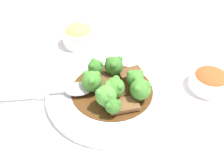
{
  "coord_description": "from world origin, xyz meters",
  "views": [
    {
      "loc": [
        0.04,
        -0.43,
        0.43
      ],
      "look_at": [
        0.0,
        0.0,
        0.03
      ],
      "focal_mm": 42.0,
      "sensor_mm": 36.0,
      "label": 1
    }
  ],
  "objects_px": {
    "beef_strip_1": "(130,73)",
    "broccoli_floret_1": "(92,81)",
    "beef_strip_2": "(124,105)",
    "broccoli_floret_6": "(140,89)",
    "beef_strip_0": "(108,83)",
    "broccoli_floret_5": "(114,87)",
    "broccoli_floret_2": "(106,95)",
    "broccoli_floret_7": "(135,78)",
    "broccoli_floret_4": "(115,65)",
    "broccoli_floret_3": "(96,67)",
    "main_plate": "(112,92)",
    "broccoli_floret_0": "(113,106)",
    "side_bowl_kimchi": "(210,80)",
    "side_bowl_appetizer": "(79,35)",
    "serving_spoon": "(71,90)"
  },
  "relations": [
    {
      "from": "broccoli_floret_4",
      "to": "serving_spoon",
      "type": "relative_size",
      "value": 0.26
    },
    {
      "from": "broccoli_floret_7",
      "to": "side_bowl_kimchi",
      "type": "distance_m",
      "value": 0.18
    },
    {
      "from": "main_plate",
      "to": "broccoli_floret_0",
      "type": "relative_size",
      "value": 8.27
    },
    {
      "from": "broccoli_floret_7",
      "to": "side_bowl_appetizer",
      "type": "distance_m",
      "value": 0.25
    },
    {
      "from": "broccoli_floret_4",
      "to": "broccoli_floret_7",
      "type": "height_order",
      "value": "broccoli_floret_4"
    },
    {
      "from": "broccoli_floret_2",
      "to": "side_bowl_kimchi",
      "type": "distance_m",
      "value": 0.26
    },
    {
      "from": "broccoli_floret_3",
      "to": "broccoli_floret_4",
      "type": "bearing_deg",
      "value": 10.04
    },
    {
      "from": "broccoli_floret_4",
      "to": "broccoli_floret_7",
      "type": "relative_size",
      "value": 1.23
    },
    {
      "from": "broccoli_floret_2",
      "to": "side_bowl_kimchi",
      "type": "height_order",
      "value": "broccoli_floret_2"
    },
    {
      "from": "broccoli_floret_6",
      "to": "side_bowl_kimchi",
      "type": "bearing_deg",
      "value": 23.92
    },
    {
      "from": "beef_strip_0",
      "to": "broccoli_floret_1",
      "type": "distance_m",
      "value": 0.04
    },
    {
      "from": "broccoli_floret_3",
      "to": "broccoli_floret_7",
      "type": "relative_size",
      "value": 1.11
    },
    {
      "from": "beef_strip_1",
      "to": "broccoli_floret_5",
      "type": "height_order",
      "value": "broccoli_floret_5"
    },
    {
      "from": "beef_strip_2",
      "to": "broccoli_floret_6",
      "type": "relative_size",
      "value": 1.44
    },
    {
      "from": "beef_strip_1",
      "to": "beef_strip_0",
      "type": "bearing_deg",
      "value": -141.93
    },
    {
      "from": "main_plate",
      "to": "broccoli_floret_5",
      "type": "xyz_separation_m",
      "value": [
        0.01,
        -0.02,
        0.04
      ]
    },
    {
      "from": "beef_strip_1",
      "to": "broccoli_floret_7",
      "type": "relative_size",
      "value": 1.46
    },
    {
      "from": "beef_strip_1",
      "to": "broccoli_floret_1",
      "type": "bearing_deg",
      "value": -144.77
    },
    {
      "from": "main_plate",
      "to": "side_bowl_appetizer",
      "type": "distance_m",
      "value": 0.23
    },
    {
      "from": "broccoli_floret_2",
      "to": "broccoli_floret_1",
      "type": "bearing_deg",
      "value": 128.82
    },
    {
      "from": "broccoli_floret_2",
      "to": "broccoli_floret_3",
      "type": "distance_m",
      "value": 0.1
    },
    {
      "from": "broccoli_floret_5",
      "to": "side_bowl_kimchi",
      "type": "bearing_deg",
      "value": 17.99
    },
    {
      "from": "broccoli_floret_2",
      "to": "broccoli_floret_6",
      "type": "relative_size",
      "value": 1.03
    },
    {
      "from": "beef_strip_0",
      "to": "broccoli_floret_2",
      "type": "xyz_separation_m",
      "value": [
        0.0,
        -0.07,
        0.02
      ]
    },
    {
      "from": "broccoli_floret_2",
      "to": "broccoli_floret_7",
      "type": "height_order",
      "value": "broccoli_floret_2"
    },
    {
      "from": "beef_strip_1",
      "to": "broccoli_floret_0",
      "type": "distance_m",
      "value": 0.13
    },
    {
      "from": "side_bowl_appetizer",
      "to": "broccoli_floret_5",
      "type": "bearing_deg",
      "value": -61.82
    },
    {
      "from": "beef_strip_0",
      "to": "beef_strip_1",
      "type": "distance_m",
      "value": 0.06
    },
    {
      "from": "beef_strip_0",
      "to": "broccoli_floret_5",
      "type": "height_order",
      "value": "broccoli_floret_5"
    },
    {
      "from": "beef_strip_2",
      "to": "side_bowl_kimchi",
      "type": "distance_m",
      "value": 0.22
    },
    {
      "from": "beef_strip_2",
      "to": "broccoli_floret_3",
      "type": "bearing_deg",
      "value": 128.26
    },
    {
      "from": "broccoli_floret_1",
      "to": "broccoli_floret_2",
      "type": "distance_m",
      "value": 0.06
    },
    {
      "from": "broccoli_floret_2",
      "to": "broccoli_floret_7",
      "type": "bearing_deg",
      "value": 48.66
    },
    {
      "from": "broccoli_floret_6",
      "to": "broccoli_floret_7",
      "type": "bearing_deg",
      "value": 107.76
    },
    {
      "from": "main_plate",
      "to": "broccoli_floret_1",
      "type": "relative_size",
      "value": 6.08
    },
    {
      "from": "broccoli_floret_3",
      "to": "broccoli_floret_7",
      "type": "height_order",
      "value": "broccoli_floret_3"
    },
    {
      "from": "main_plate",
      "to": "broccoli_floret_7",
      "type": "xyz_separation_m",
      "value": [
        0.05,
        0.01,
        0.03
      ]
    },
    {
      "from": "beef_strip_2",
      "to": "side_bowl_kimchi",
      "type": "height_order",
      "value": "side_bowl_kimchi"
    },
    {
      "from": "broccoli_floret_6",
      "to": "broccoli_floret_7",
      "type": "relative_size",
      "value": 1.17
    },
    {
      "from": "beef_strip_1",
      "to": "broccoli_floret_7",
      "type": "bearing_deg",
      "value": -73.03
    },
    {
      "from": "broccoli_floret_0",
      "to": "broccoli_floret_4",
      "type": "xyz_separation_m",
      "value": [
        -0.01,
        0.12,
        0.01
      ]
    },
    {
      "from": "serving_spoon",
      "to": "broccoli_floret_7",
      "type": "bearing_deg",
      "value": 12.51
    },
    {
      "from": "broccoli_floret_0",
      "to": "side_bowl_kimchi",
      "type": "xyz_separation_m",
      "value": [
        0.22,
        0.12,
        -0.02
      ]
    },
    {
      "from": "serving_spoon",
      "to": "side_bowl_appetizer",
      "type": "height_order",
      "value": "side_bowl_appetizer"
    },
    {
      "from": "broccoli_floret_4",
      "to": "broccoli_floret_7",
      "type": "xyz_separation_m",
      "value": [
        0.05,
        -0.03,
        -0.01
      ]
    },
    {
      "from": "beef_strip_1",
      "to": "broccoli_floret_6",
      "type": "xyz_separation_m",
      "value": [
        0.02,
        -0.08,
        0.02
      ]
    },
    {
      "from": "beef_strip_1",
      "to": "broccoli_floret_2",
      "type": "bearing_deg",
      "value": -114.11
    },
    {
      "from": "side_bowl_kimchi",
      "to": "side_bowl_appetizer",
      "type": "height_order",
      "value": "side_bowl_appetizer"
    },
    {
      "from": "broccoli_floret_1",
      "to": "broccoli_floret_5",
      "type": "height_order",
      "value": "same"
    },
    {
      "from": "broccoli_floret_0",
      "to": "main_plate",
      "type": "bearing_deg",
      "value": 96.86
    }
  ]
}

